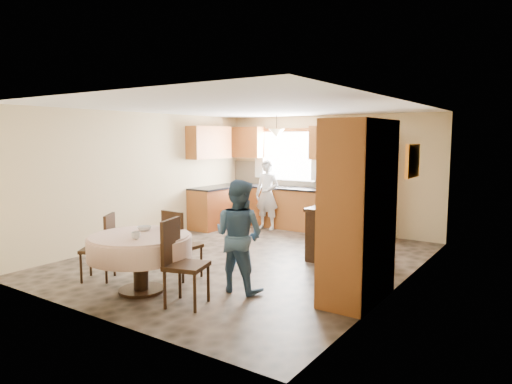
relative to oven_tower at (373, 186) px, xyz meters
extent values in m
cube|color=brown|center=(-1.15, -2.69, -1.06)|extent=(5.00, 6.00, 0.01)
cube|color=white|center=(-1.15, -2.69, 1.44)|extent=(5.00, 6.00, 0.01)
cube|color=#D4BC88|center=(-1.15, 0.31, 0.19)|extent=(5.00, 0.02, 2.50)
cube|color=#D4BC88|center=(-1.15, -5.69, 0.19)|extent=(5.00, 0.02, 2.50)
cube|color=#D4BC88|center=(-3.65, -2.69, 0.19)|extent=(0.02, 6.00, 2.50)
cube|color=#D4BC88|center=(1.35, -2.69, 0.19)|extent=(0.02, 6.00, 2.50)
cube|color=white|center=(-2.15, 0.29, 0.54)|extent=(1.40, 0.03, 1.10)
cube|color=white|center=(-2.90, 0.24, 0.59)|extent=(0.22, 0.02, 1.15)
cube|color=white|center=(-1.40, 0.24, 0.59)|extent=(0.22, 0.02, 1.15)
cube|color=#AC6A2E|center=(-2.00, 0.01, -0.62)|extent=(3.30, 0.60, 0.88)
cube|color=black|center=(-2.00, 0.01, -0.16)|extent=(3.30, 0.64, 0.04)
cube|color=#AC6A2E|center=(-3.35, -0.89, -0.62)|extent=(0.60, 1.20, 0.88)
cube|color=black|center=(-3.35, -0.89, -0.16)|extent=(0.64, 1.20, 0.04)
cube|color=beige|center=(-2.00, 0.30, 0.12)|extent=(3.30, 0.02, 0.55)
cube|color=#C06630|center=(-3.20, 0.15, 0.85)|extent=(0.85, 0.33, 0.72)
cube|color=#C06630|center=(-1.00, 0.15, 0.85)|extent=(0.90, 0.33, 0.72)
cube|color=#C06630|center=(-3.48, -0.89, 0.85)|extent=(0.33, 1.20, 0.72)
cube|color=#AC6A2E|center=(0.00, 0.00, 0.00)|extent=(0.66, 0.62, 2.12)
cube|color=black|center=(0.00, -0.31, 0.19)|extent=(0.56, 0.01, 0.45)
cube|color=black|center=(0.00, -0.31, -0.31)|extent=(0.56, 0.01, 0.45)
cone|color=beige|center=(-2.15, -0.19, 1.06)|extent=(0.36, 0.36, 0.18)
cube|color=#321E0D|center=(0.26, -2.09, -0.65)|extent=(1.16, 0.48, 0.83)
cube|color=black|center=(0.35, -1.59, -0.81)|extent=(0.40, 0.31, 0.50)
cube|color=#AC6A2E|center=(1.07, -3.49, 0.06)|extent=(0.59, 1.17, 2.24)
cylinder|color=#321E0D|center=(-1.39, -4.81, -0.71)|extent=(0.20, 0.20, 0.70)
cylinder|color=#321E0D|center=(-1.39, -4.81, -1.04)|extent=(0.59, 0.59, 0.04)
cylinder|color=beige|center=(-1.39, -4.81, -0.32)|extent=(1.28, 1.28, 0.05)
cylinder|color=beige|center=(-1.39, -4.81, -0.46)|extent=(1.34, 1.34, 0.28)
cube|color=#321E0D|center=(-2.29, -4.80, -0.62)|extent=(0.57, 0.57, 0.05)
cube|color=#321E0D|center=(-2.13, -4.70, -0.36)|extent=(0.25, 0.35, 0.49)
cylinder|color=#321E0D|center=(-2.46, -4.97, -0.85)|extent=(0.04, 0.04, 0.42)
cylinder|color=#321E0D|center=(-2.11, -4.97, -0.85)|extent=(0.04, 0.04, 0.42)
cylinder|color=#321E0D|center=(-2.46, -4.62, -0.85)|extent=(0.04, 0.04, 0.42)
cylinder|color=#321E0D|center=(-2.11, -4.62, -0.85)|extent=(0.04, 0.04, 0.42)
cube|color=#321E0D|center=(-1.35, -4.04, -0.60)|extent=(0.45, 0.45, 0.05)
cube|color=#321E0D|center=(-1.36, -4.24, -0.32)|extent=(0.41, 0.06, 0.51)
cylinder|color=#321E0D|center=(-1.54, -4.23, -0.84)|extent=(0.04, 0.04, 0.44)
cylinder|color=#321E0D|center=(-1.17, -4.23, -0.84)|extent=(0.04, 0.04, 0.44)
cylinder|color=#321E0D|center=(-1.54, -3.86, -0.84)|extent=(0.04, 0.04, 0.44)
cylinder|color=#321E0D|center=(-1.17, -3.86, -0.84)|extent=(0.04, 0.04, 0.44)
cube|color=#321E0D|center=(-0.55, -4.83, -0.57)|extent=(0.56, 0.56, 0.05)
cube|color=#321E0D|center=(-0.74, -4.89, -0.28)|extent=(0.17, 0.43, 0.54)
cylinder|color=#321E0D|center=(-0.74, -5.03, -0.83)|extent=(0.04, 0.04, 0.46)
cylinder|color=#321E0D|center=(-0.35, -5.03, -0.83)|extent=(0.04, 0.04, 0.46)
cylinder|color=#321E0D|center=(-0.74, -4.64, -0.83)|extent=(0.04, 0.04, 0.46)
cylinder|color=#321E0D|center=(-0.35, -4.64, -0.83)|extent=(0.04, 0.04, 0.46)
cube|color=gold|center=(1.32, -2.09, 0.63)|extent=(0.05, 0.59, 0.48)
cube|color=silver|center=(1.29, -2.09, 0.63)|extent=(0.01, 0.48, 0.38)
imported|color=silver|center=(-0.61, -0.04, 0.02)|extent=(0.61, 0.45, 0.32)
imported|color=silver|center=(-2.26, -0.39, -0.29)|extent=(0.58, 0.40, 1.54)
imported|color=#3A5C7F|center=(-0.35, -4.04, -0.32)|extent=(0.74, 0.58, 1.48)
imported|color=#B2B2B2|center=(0.01, -2.09, -0.21)|extent=(0.28, 0.28, 0.05)
imported|color=silver|center=(0.55, -2.09, -0.10)|extent=(0.12, 0.12, 0.27)
imported|color=#B2B2B2|center=(-1.22, -5.01, -0.25)|extent=(0.15, 0.15, 0.09)
imported|color=#B2B2B2|center=(-1.54, -4.59, -0.27)|extent=(0.21, 0.21, 0.06)
camera|label=1|loc=(3.14, -8.77, 0.96)|focal=32.00mm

